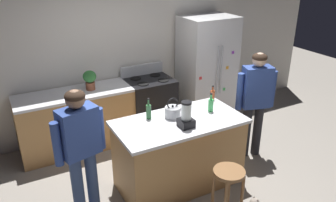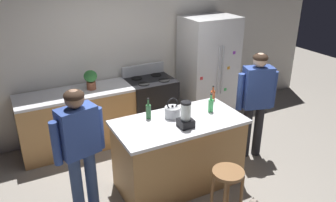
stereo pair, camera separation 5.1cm
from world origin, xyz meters
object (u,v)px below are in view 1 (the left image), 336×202
object	(u,v)px
person_by_sink_right	(256,96)
blender_appliance	(186,116)
refrigerator	(207,70)
bar_stool	(228,181)
bottle_cooking_sauce	(212,95)
bottle_olive_oil	(149,111)
kitchen_island	(179,152)
stove_range	(150,105)
tea_kettle	(173,112)
person_by_island_left	(81,145)
bottle_soda	(211,105)
potted_plant	(90,79)

from	to	relation	value
person_by_sink_right	blender_appliance	xyz separation A→B (m)	(-1.33, -0.28, 0.11)
refrigerator	bar_stool	distance (m)	2.66
person_by_sink_right	bottle_cooking_sauce	world-z (taller)	person_by_sink_right
bar_stool	bottle_olive_oil	distance (m)	1.27
kitchen_island	stove_range	size ratio (longest dim) A/B	1.46
person_by_sink_right	tea_kettle	world-z (taller)	person_by_sink_right
stove_range	bar_stool	size ratio (longest dim) A/B	1.77
person_by_island_left	bottle_soda	world-z (taller)	person_by_island_left
kitchen_island	bottle_olive_oil	distance (m)	0.69
bottle_olive_oil	bottle_soda	distance (m)	0.83
bottle_soda	kitchen_island	bearing A→B (deg)	-175.38
person_by_sink_right	bottle_cooking_sauce	distance (m)	0.64
bottle_olive_oil	stove_range	bearing A→B (deg)	64.41
bottle_soda	bottle_cooking_sauce	world-z (taller)	bottle_soda
kitchen_island	tea_kettle	xyz separation A→B (m)	(-0.03, 0.12, 0.54)
bottle_olive_oil	tea_kettle	size ratio (longest dim) A/B	1.00
potted_plant	blender_appliance	distance (m)	1.85
stove_range	kitchen_island	bearing A→B (deg)	-101.40
kitchen_island	refrigerator	bearing A→B (deg)	46.41
refrigerator	potted_plant	world-z (taller)	refrigerator
person_by_sink_right	potted_plant	bearing A→B (deg)	143.94
kitchen_island	stove_range	xyz separation A→B (m)	(0.31, 1.52, 0.01)
bottle_soda	person_by_island_left	bearing A→B (deg)	-176.06
potted_plant	bottle_cooking_sauce	bearing A→B (deg)	-40.90
bottle_soda	tea_kettle	xyz separation A→B (m)	(-0.52, 0.08, -0.02)
person_by_island_left	person_by_sink_right	xyz separation A→B (m)	(2.58, 0.18, -0.01)
person_by_island_left	refrigerator	bearing A→B (deg)	30.47
person_by_island_left	bottle_cooking_sauce	bearing A→B (deg)	11.87
tea_kettle	bar_stool	bearing A→B (deg)	-77.63
kitchen_island	blender_appliance	world-z (taller)	blender_appliance
blender_appliance	bottle_olive_oil	xyz separation A→B (m)	(-0.30, 0.41, -0.04)
bottle_olive_oil	bottle_cooking_sauce	world-z (taller)	bottle_olive_oil
bottle_olive_oil	bar_stool	bearing A→B (deg)	-65.02
stove_range	potted_plant	xyz separation A→B (m)	(-0.97, 0.03, 0.63)
person_by_sink_right	potted_plant	xyz separation A→B (m)	(-1.99, 1.45, 0.14)
stove_range	bottle_cooking_sauce	size ratio (longest dim) A/B	5.16
refrigerator	bottle_cooking_sauce	bearing A→B (deg)	-120.90
stove_range	person_by_island_left	xyz separation A→B (m)	(-1.57, -1.60, 0.50)
blender_appliance	tea_kettle	xyz separation A→B (m)	(-0.02, 0.30, -0.06)
person_by_sink_right	bar_stool	world-z (taller)	person_by_sink_right
tea_kettle	bottle_soda	bearing A→B (deg)	-9.03
bottle_olive_oil	bottle_soda	bearing A→B (deg)	-13.66
kitchen_island	person_by_sink_right	world-z (taller)	person_by_sink_right
person_by_sink_right	potted_plant	size ratio (longest dim) A/B	5.35
person_by_island_left	blender_appliance	world-z (taller)	person_by_island_left
bar_stool	blender_appliance	bearing A→B (deg)	106.68
bar_stool	tea_kettle	distance (m)	1.09
bottle_olive_oil	person_by_island_left	bearing A→B (deg)	-161.56
refrigerator	person_by_island_left	world-z (taller)	refrigerator
person_by_island_left	tea_kettle	xyz separation A→B (m)	(1.23, 0.20, 0.04)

